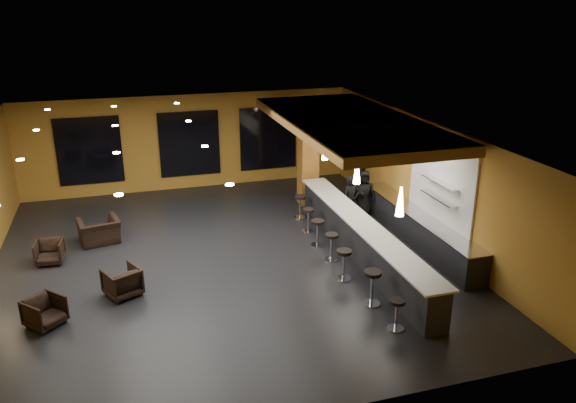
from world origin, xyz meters
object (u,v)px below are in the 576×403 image
object	(u,v)px
bar_counter	(361,241)
pendant_0	(400,201)
armchair_c	(50,252)
armchair_a	(45,312)
bar_stool_0	(397,310)
bar_stool_4	(318,230)
bar_stool_2	(344,261)
bar_stool_5	(308,217)
column	(308,154)
staff_c	(363,194)
pendant_2	(325,149)
armchair_d	(99,231)
bar_stool_3	(331,243)
armchair_b	(122,282)
staff_a	(351,200)
bar_stool_1	(372,283)
pendant_1	(357,171)
bar_stool_6	(300,204)
staff_b	(361,189)

from	to	relation	value
bar_counter	pendant_0	world-z (taller)	pendant_0
armchair_c	armchair_a	bearing A→B (deg)	-81.84
bar_stool_0	bar_stool_4	bearing A→B (deg)	91.98
bar_stool_2	bar_stool_5	xyz separation A→B (m)	(0.15, 3.22, -0.05)
bar_counter	column	xyz separation A→B (m)	(0.00, 4.60, 1.25)
bar_stool_4	bar_stool_5	distance (m)	1.08
bar_stool_0	bar_stool_4	world-z (taller)	bar_stool_4
staff_c	bar_counter	bearing A→B (deg)	-96.31
pendant_2	staff_c	distance (m)	2.05
armchair_d	pendant_0	bearing A→B (deg)	131.73
armchair_a	bar_stool_3	world-z (taller)	bar_stool_3
pendant_2	bar_stool_0	size ratio (longest dim) A/B	0.98
pendant_0	armchair_b	world-z (taller)	pendant_0
armchair_b	bar_stool_5	distance (m)	6.06
staff_a	pendant_0	bearing A→B (deg)	-103.59
staff_a	bar_stool_2	size ratio (longest dim) A/B	1.91
armchair_a	bar_stool_0	world-z (taller)	bar_stool_0
staff_c	armchair_a	xyz separation A→B (m)	(-9.30, -4.01, -0.45)
bar_stool_4	bar_stool_1	bearing A→B (deg)	-88.38
bar_stool_2	bar_stool_4	size ratio (longest dim) A/B	1.03
pendant_1	armchair_b	world-z (taller)	pendant_1
bar_counter	bar_stool_5	size ratio (longest dim) A/B	10.87
column	armchair_a	bearing A→B (deg)	-144.27
staff_c	armchair_b	distance (m)	8.27
bar_stool_2	pendant_0	bearing A→B (deg)	-45.39
column	pendant_1	bearing A→B (deg)	-90.00
armchair_a	armchair_c	size ratio (longest dim) A/B	1.02
armchair_d	staff_c	bearing A→B (deg)	166.44
bar_stool_6	bar_stool_0	bearing A→B (deg)	-90.22
pendant_1	bar_stool_6	world-z (taller)	pendant_1
pendant_1	bar_stool_3	bearing A→B (deg)	-154.44
bar_counter	bar_stool_0	distance (m)	3.57
pendant_1	bar_stool_4	bearing A→B (deg)	145.73
staff_b	armchair_b	xyz separation A→B (m)	(-7.60, -3.20, -0.55)
pendant_1	bar_stool_1	distance (m)	3.49
armchair_d	bar_stool_5	bearing A→B (deg)	159.38
bar_counter	bar_stool_2	world-z (taller)	bar_counter
bar_stool_2	armchair_c	bearing A→B (deg)	156.41
staff_c	bar_stool_4	size ratio (longest dim) A/B	2.00
column	pendant_1	distance (m)	4.14
bar_counter	bar_stool_4	distance (m)	1.41
bar_counter	pendant_1	bearing A→B (deg)	90.00
bar_stool_2	bar_stool_4	distance (m)	2.14
pendant_1	bar_stool_4	world-z (taller)	pendant_1
bar_stool_3	bar_stool_4	size ratio (longest dim) A/B	0.98
bar_stool_5	bar_stool_6	xyz separation A→B (m)	(0.10, 1.13, 0.01)
bar_counter	armchair_c	size ratio (longest dim) A/B	11.17
bar_stool_0	bar_stool_3	xyz separation A→B (m)	(-0.12, 3.60, 0.03)
armchair_d	bar_stool_6	bearing A→B (deg)	169.85
staff_a	armchair_a	xyz separation A→B (m)	(-8.70, -3.61, -0.44)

